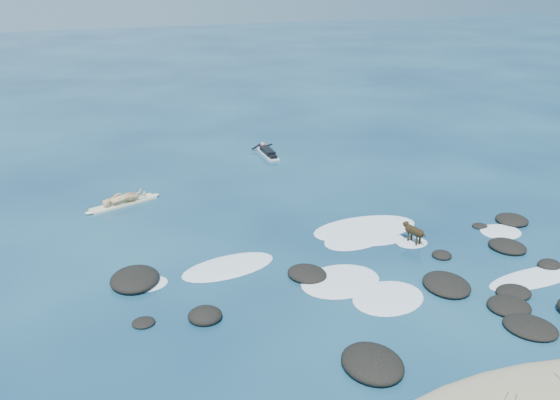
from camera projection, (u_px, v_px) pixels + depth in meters
name	position (u px, v px, depth m)	size (l,w,h in m)	color
ground	(356.00, 265.00, 19.60)	(160.00, 160.00, 0.00)	#0A2642
reef_rocks	(405.00, 293.00, 17.73)	(15.26, 8.27, 0.60)	black
breaking_foam	(367.00, 255.00, 20.25)	(13.68, 6.92, 0.12)	white
standing_surfer_rig	(122.00, 187.00, 24.19)	(3.13, 1.43, 1.84)	beige
paddling_surfer_rig	(267.00, 152.00, 30.76)	(1.12, 2.50, 0.43)	silver
dog	(413.00, 231.00, 20.90)	(0.42, 1.12, 0.72)	black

